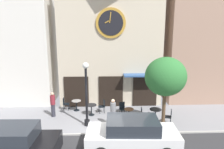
{
  "coord_description": "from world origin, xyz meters",
  "views": [
    {
      "loc": [
        0.25,
        -10.09,
        5.52
      ],
      "look_at": [
        0.73,
        2.18,
        2.9
      ],
      "focal_mm": 32.36,
      "sensor_mm": 36.0,
      "label": 1
    }
  ],
  "objects": [
    {
      "name": "parked_car_black",
      "position": [
        -3.94,
        -2.04,
        0.76
      ],
      "size": [
        4.35,
        2.12,
        1.55
      ],
      "color": "black",
      "rests_on": "ground_plane"
    },
    {
      "name": "cafe_chair_near_tree",
      "position": [
        -2.57,
        3.68,
        0.53
      ],
      "size": [
        0.42,
        0.42,
        0.9
      ],
      "color": "black",
      "rests_on": "ground_plane"
    },
    {
      "name": "neighbor_building_left",
      "position": [
        -6.98,
        6.38,
        5.56
      ],
      "size": [
        6.42,
        4.04,
        11.13
      ],
      "color": "silver",
      "rests_on": "ground_plane"
    },
    {
      "name": "pedestrian_maroon",
      "position": [
        -3.15,
        2.58,
        0.86
      ],
      "size": [
        0.38,
        0.38,
        1.67
      ],
      "color": "#2D2D38",
      "rests_on": "ground_plane"
    },
    {
      "name": "street_tree",
      "position": [
        3.62,
        0.61,
        3.08
      ],
      "size": [
        2.29,
        2.06,
        4.18
      ],
      "color": "brown",
      "rests_on": "ground_plane"
    },
    {
      "name": "cafe_chair_facing_wall",
      "position": [
        1.44,
        2.59,
        0.53
      ],
      "size": [
        0.5,
        0.5,
        0.9
      ],
      "color": "black",
      "rests_on": "ground_plane"
    },
    {
      "name": "cafe_chair_left_end",
      "position": [
        2.63,
        1.53,
        0.53
      ],
      "size": [
        0.44,
        0.44,
        0.9
      ],
      "color": "black",
      "rests_on": "ground_plane"
    },
    {
      "name": "neighbor_building_right",
      "position": [
        8.49,
        6.74,
        7.94
      ],
      "size": [
        6.64,
        4.76,
        15.88
      ],
      "color": "#9E7A66",
      "rests_on": "ground_plane"
    },
    {
      "name": "street_lamp",
      "position": [
        -0.81,
        1.17,
        1.95
      ],
      "size": [
        0.36,
        0.36,
        3.83
      ],
      "color": "black",
      "rests_on": "ground_plane"
    },
    {
      "name": "cafe_chair_under_awning",
      "position": [
        4.17,
        1.18,
        0.53
      ],
      "size": [
        0.5,
        0.5,
        0.9
      ],
      "color": "black",
      "rests_on": "ground_plane"
    },
    {
      "name": "cafe_table_center_left",
      "position": [
        1.79,
        1.88,
        0.47
      ],
      "size": [
        0.6,
        0.6,
        0.72
      ],
      "color": "black",
      "rests_on": "ground_plane"
    },
    {
      "name": "cafe_table_near_curb",
      "position": [
        -0.64,
        2.71,
        0.51
      ],
      "size": [
        0.7,
        0.7,
        0.72
      ],
      "color": "black",
      "rests_on": "ground_plane"
    },
    {
      "name": "pedestrian_grey",
      "position": [
        0.74,
        1.06,
        0.86
      ],
      "size": [
        0.45,
        0.45,
        1.67
      ],
      "color": "#2D2D38",
      "rests_on": "ground_plane"
    },
    {
      "name": "cafe_chair_facing_street",
      "position": [
        3.02,
        0.88,
        0.53
      ],
      "size": [
        0.56,
        0.56,
        0.9
      ],
      "color": "black",
      "rests_on": "ground_plane"
    },
    {
      "name": "parked_car_white",
      "position": [
        1.54,
        -1.42,
        0.76
      ],
      "size": [
        4.38,
        2.19,
        1.55
      ],
      "color": "white",
      "rests_on": "ground_plane"
    },
    {
      "name": "cafe_table_center",
      "position": [
        3.43,
        1.65,
        0.56
      ],
      "size": [
        0.74,
        0.74,
        0.77
      ],
      "color": "black",
      "rests_on": "ground_plane"
    },
    {
      "name": "ground_plane",
      "position": [
        0.0,
        -1.28,
        -0.02
      ],
      "size": [
        26.6,
        11.32,
        0.13
      ],
      "color": "gray"
    },
    {
      "name": "clock_building",
      "position": [
        0.73,
        5.63,
        5.37
      ],
      "size": [
        7.65,
        3.89,
        10.43
      ],
      "color": "beige",
      "rests_on": "ground_plane"
    },
    {
      "name": "cafe_table_near_door",
      "position": [
        -1.75,
        3.56,
        0.5
      ],
      "size": [
        0.66,
        0.66,
        0.73
      ],
      "color": "black",
      "rests_on": "ground_plane"
    },
    {
      "name": "cafe_chair_right_end",
      "position": [
        0.12,
        3.1,
        0.53
      ],
      "size": [
        0.49,
        0.49,
        0.9
      ],
      "color": "black",
      "rests_on": "ground_plane"
    }
  ]
}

